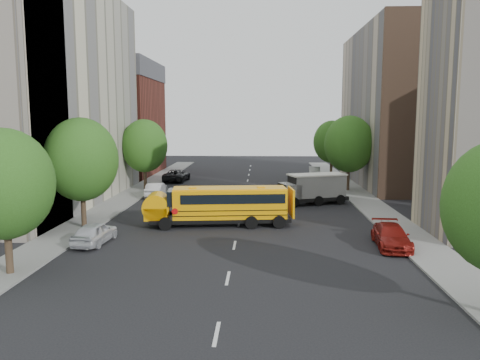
# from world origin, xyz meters

# --- Properties ---
(ground) EXTENTS (120.00, 120.00, 0.00)m
(ground) POSITION_xyz_m (0.00, 0.00, 0.00)
(ground) COLOR black
(ground) RESTS_ON ground
(sidewalk_left) EXTENTS (3.00, 80.00, 0.12)m
(sidewalk_left) POSITION_xyz_m (-11.50, 5.00, 0.06)
(sidewalk_left) COLOR slate
(sidewalk_left) RESTS_ON ground
(sidewalk_right) EXTENTS (3.00, 80.00, 0.12)m
(sidewalk_right) POSITION_xyz_m (11.50, 5.00, 0.06)
(sidewalk_right) COLOR slate
(sidewalk_right) RESTS_ON ground
(lane_markings) EXTENTS (0.15, 64.00, 0.01)m
(lane_markings) POSITION_xyz_m (0.00, 10.00, 0.01)
(lane_markings) COLOR silver
(lane_markings) RESTS_ON ground
(building_left_cream) EXTENTS (10.00, 26.00, 20.00)m
(building_left_cream) POSITION_xyz_m (-18.00, 6.00, 10.00)
(building_left_cream) COLOR beige
(building_left_cream) RESTS_ON ground
(building_left_redbrick) EXTENTS (10.00, 15.00, 13.00)m
(building_left_redbrick) POSITION_xyz_m (-18.00, 28.00, 6.50)
(building_left_redbrick) COLOR maroon
(building_left_redbrick) RESTS_ON ground
(building_right_far) EXTENTS (10.00, 22.00, 18.00)m
(building_right_far) POSITION_xyz_m (18.00, 20.00, 9.00)
(building_right_far) COLOR #B5A48D
(building_right_far) RESTS_ON ground
(building_right_sidewall) EXTENTS (10.10, 0.30, 18.00)m
(building_right_sidewall) POSITION_xyz_m (18.00, 9.00, 9.00)
(building_right_sidewall) COLOR brown
(building_right_sidewall) RESTS_ON ground
(street_tree_0) EXTENTS (4.80, 4.80, 7.41)m
(street_tree_0) POSITION_xyz_m (-11.00, -14.00, 4.64)
(street_tree_0) COLOR #38281C
(street_tree_0) RESTS_ON ground
(street_tree_1) EXTENTS (5.12, 5.12, 7.90)m
(street_tree_1) POSITION_xyz_m (-11.00, -4.00, 4.95)
(street_tree_1) COLOR #38281C
(street_tree_1) RESTS_ON ground
(street_tree_2) EXTENTS (4.99, 4.99, 7.71)m
(street_tree_2) POSITION_xyz_m (-11.00, 14.00, 4.83)
(street_tree_2) COLOR #38281C
(street_tree_2) RESTS_ON ground
(street_tree_4) EXTENTS (5.25, 5.25, 8.10)m
(street_tree_4) POSITION_xyz_m (11.00, 14.00, 5.08)
(street_tree_4) COLOR #38281C
(street_tree_4) RESTS_ON ground
(street_tree_5) EXTENTS (4.86, 4.86, 7.51)m
(street_tree_5) POSITION_xyz_m (11.00, 26.00, 4.70)
(street_tree_5) COLOR #38281C
(street_tree_5) RESTS_ON ground
(school_bus) EXTENTS (10.42, 3.45, 2.88)m
(school_bus) POSITION_xyz_m (-1.44, -2.64, 1.61)
(school_bus) COLOR black
(school_bus) RESTS_ON ground
(safari_truck) EXTENTS (6.83, 4.28, 2.77)m
(safari_truck) POSITION_xyz_m (6.37, 6.30, 1.46)
(safari_truck) COLOR black
(safari_truck) RESTS_ON ground
(parked_car_0) EXTENTS (1.99, 4.27, 1.41)m
(parked_car_0) POSITION_xyz_m (-8.80, -8.01, 0.71)
(parked_car_0) COLOR silver
(parked_car_0) RESTS_ON ground
(parked_car_1) EXTENTS (1.67, 4.44, 1.45)m
(parked_car_1) POSITION_xyz_m (-8.80, 9.45, 0.72)
(parked_car_1) COLOR silver
(parked_car_1) RESTS_ON ground
(parked_car_2) EXTENTS (2.92, 5.63, 1.52)m
(parked_car_2) POSITION_xyz_m (-8.80, 21.08, 0.76)
(parked_car_2) COLOR black
(parked_car_2) RESTS_ON ground
(parked_car_3) EXTENTS (2.24, 4.84, 1.37)m
(parked_car_3) POSITION_xyz_m (9.60, -7.98, 0.68)
(parked_car_3) COLOR maroon
(parked_car_3) RESTS_ON ground
(parked_car_4) EXTENTS (1.84, 4.08, 1.36)m
(parked_car_4) POSITION_xyz_m (8.80, 12.34, 0.68)
(parked_car_4) COLOR #3B355E
(parked_car_4) RESTS_ON ground
(parked_car_5) EXTENTS (1.79, 4.26, 1.37)m
(parked_car_5) POSITION_xyz_m (8.80, 26.00, 0.68)
(parked_car_5) COLOR gray
(parked_car_5) RESTS_ON ground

